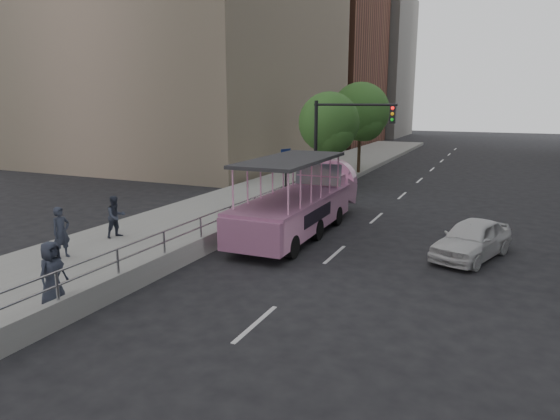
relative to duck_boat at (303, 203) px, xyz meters
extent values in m
plane|color=black|center=(1.23, -6.57, -1.15)|extent=(160.00, 160.00, 0.00)
cube|color=gray|center=(-4.52, 3.43, -1.00)|extent=(5.50, 80.00, 0.30)
cube|color=gray|center=(-1.89, -4.57, -0.67)|extent=(0.24, 30.00, 0.36)
cylinder|color=#A1A0A5|center=(-1.89, -10.57, -0.14)|extent=(0.07, 0.07, 0.70)
cylinder|color=#A1A0A5|center=(-1.89, -8.57, -0.14)|extent=(0.07, 0.07, 0.70)
cylinder|color=#A1A0A5|center=(-1.89, -6.57, -0.14)|extent=(0.07, 0.07, 0.70)
cylinder|color=#A1A0A5|center=(-1.89, -4.57, -0.14)|extent=(0.07, 0.07, 0.70)
cylinder|color=#A1A0A5|center=(-1.89, -2.57, -0.14)|extent=(0.07, 0.07, 0.70)
cylinder|color=#A1A0A5|center=(-1.89, -0.57, -0.14)|extent=(0.07, 0.07, 0.70)
cylinder|color=#A1A0A5|center=(-1.89, 1.43, -0.14)|extent=(0.07, 0.07, 0.70)
cylinder|color=#A1A0A5|center=(-1.89, 3.43, -0.14)|extent=(0.07, 0.07, 0.70)
cylinder|color=#A1A0A5|center=(-1.89, 5.43, -0.14)|extent=(0.07, 0.07, 0.70)
cylinder|color=#A1A0A5|center=(-1.89, -4.57, -0.14)|extent=(0.06, 22.00, 0.06)
cylinder|color=#A1A0A5|center=(-1.89, -4.57, 0.19)|extent=(0.06, 22.00, 0.06)
cylinder|color=black|center=(-0.95, -3.58, -0.75)|extent=(0.32, 0.81, 0.81)
cylinder|color=black|center=(1.02, -3.56, -0.75)|extent=(0.32, 0.81, 0.81)
cylinder|color=black|center=(-0.97, -1.08, -0.75)|extent=(0.32, 0.81, 0.81)
cylinder|color=black|center=(1.00, -1.06, -0.75)|extent=(0.32, 0.81, 0.81)
cylinder|color=black|center=(-1.00, 1.43, -0.75)|extent=(0.32, 0.81, 0.81)
cylinder|color=black|center=(0.97, 1.45, -0.75)|extent=(0.32, 0.81, 0.81)
cube|color=pink|center=(0.01, -0.89, -0.23)|extent=(2.32, 7.36, 1.12)
cube|color=pink|center=(-0.04, 3.41, -0.01)|extent=(2.21, 1.92, 1.40)
cylinder|color=pink|center=(-0.05, 4.17, 0.26)|extent=(2.11, 0.65, 2.10)
cube|color=#905479|center=(0.05, -4.69, -0.23)|extent=(2.24, 0.34, 1.12)
cube|color=#905479|center=(0.01, -0.89, 0.38)|extent=(2.43, 7.63, 0.11)
cube|color=#252427|center=(0.01, -1.25, 1.88)|extent=(2.44, 5.93, 0.13)
cube|color=#8B95A5|center=(-0.02, 1.84, 0.93)|extent=(2.06, 0.21, 0.94)
cube|color=pink|center=(-0.02, 2.24, 0.66)|extent=(1.98, 0.92, 0.45)
imported|color=silver|center=(6.52, -1.00, -0.49)|extent=(2.72, 4.15, 1.31)
imported|color=#2A2F3D|center=(-5.27, -7.34, -0.02)|extent=(0.46, 0.64, 1.65)
imported|color=#2A2F3D|center=(-5.44, -4.72, -0.08)|extent=(0.77, 0.88, 1.53)
imported|color=#2A2F3D|center=(-2.45, -10.20, -0.04)|extent=(0.58, 0.83, 1.61)
cylinder|color=black|center=(-1.77, 2.32, 0.24)|extent=(0.09, 0.09, 2.79)
cube|color=#0B1D50|center=(-1.77, 2.32, 1.42)|extent=(0.20, 0.67, 1.00)
cube|color=silver|center=(-1.74, 2.32, 1.42)|extent=(0.13, 0.43, 0.61)
cylinder|color=black|center=(-1.67, 5.93, 1.45)|extent=(0.18, 0.18, 5.20)
cylinder|color=black|center=(0.33, 5.93, 3.85)|extent=(4.20, 0.12, 0.12)
cube|color=black|center=(2.23, 5.93, 3.40)|extent=(0.28, 0.22, 0.85)
sphere|color=red|center=(2.23, 5.80, 3.70)|extent=(0.16, 0.16, 0.16)
cylinder|color=#3C2B1B|center=(-2.17, 9.43, 0.39)|extent=(0.22, 0.22, 3.08)
sphere|color=#316327|center=(-2.17, 9.43, 2.81)|extent=(3.52, 3.52, 3.52)
sphere|color=#316327|center=(-1.77, 9.13, 2.26)|extent=(2.42, 2.42, 2.42)
cylinder|color=#3C2B1B|center=(-1.97, 15.43, 0.59)|extent=(0.22, 0.22, 3.47)
sphere|color=#316327|center=(-1.97, 15.43, 3.31)|extent=(3.97, 3.97, 3.97)
sphere|color=#316327|center=(-1.57, 15.13, 2.69)|extent=(2.73, 2.73, 2.73)
cube|color=brown|center=(-16.77, 41.43, 11.85)|extent=(18.00, 16.00, 26.00)
cube|color=slate|center=(-14.77, 57.43, 8.85)|extent=(16.00, 14.00, 20.00)
camera|label=1|loc=(7.30, -18.35, 4.04)|focal=32.00mm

